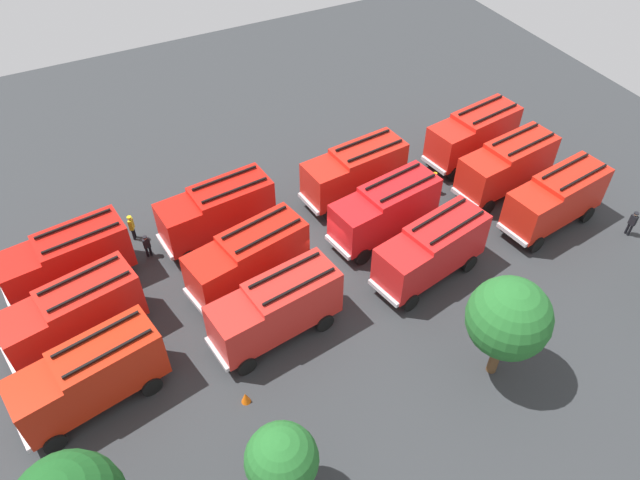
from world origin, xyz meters
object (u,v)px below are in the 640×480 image
(fire_truck_2, at_px, (217,211))
(fire_truck_11, at_px, (90,375))
(firefighter_0, at_px, (434,182))
(fire_truck_8, at_px, (556,198))
(firefighter_1, at_px, (632,222))
(firefighter_2, at_px, (147,245))
(tree_2, at_px, (282,460))
(fire_truck_7, at_px, (73,314))
(fire_truck_1, at_px, (355,171))
(fire_truck_10, at_px, (276,308))
(fire_truck_4, at_px, (507,165))
(traffic_cone_0, at_px, (246,398))
(fire_truck_0, at_px, (473,134))
(fire_truck_5, at_px, (385,209))
(fire_truck_6, at_px, (248,258))
(tree_1, at_px, (509,319))
(firefighter_3, at_px, (132,226))
(fire_truck_3, at_px, (67,259))
(fire_truck_9, at_px, (431,250))

(fire_truck_2, relative_size, fire_truck_11, 0.98)
(firefighter_0, bearing_deg, fire_truck_8, -52.14)
(fire_truck_8, height_order, firefighter_1, fire_truck_8)
(fire_truck_2, xyz_separation_m, firefighter_0, (-14.58, 2.51, -1.19))
(firefighter_2, distance_m, tree_2, 17.46)
(fire_truck_7, bearing_deg, tree_2, 105.00)
(fire_truck_1, distance_m, fire_truck_10, 12.61)
(fire_truck_4, xyz_separation_m, fire_truck_8, (-0.49, 4.16, 0.00))
(firefighter_1, relative_size, traffic_cone_0, 2.65)
(fire_truck_0, bearing_deg, fire_truck_5, 14.49)
(fire_truck_4, height_order, fire_truck_8, same)
(fire_truck_6, distance_m, tree_1, 14.47)
(firefighter_0, bearing_deg, fire_truck_6, -172.93)
(fire_truck_0, distance_m, fire_truck_8, 8.15)
(fire_truck_7, bearing_deg, firefighter_3, -135.47)
(fire_truck_2, distance_m, traffic_cone_0, 12.37)
(fire_truck_2, relative_size, fire_truck_3, 0.99)
(fire_truck_4, height_order, tree_1, tree_1)
(firefighter_3, height_order, tree_2, tree_2)
(firefighter_3, relative_size, tree_1, 0.29)
(firefighter_2, bearing_deg, fire_truck_7, -46.73)
(fire_truck_1, xyz_separation_m, fire_truck_3, (18.58, -0.25, 0.00))
(fire_truck_3, bearing_deg, firefighter_1, 153.07)
(traffic_cone_0, bearing_deg, firefighter_2, -82.79)
(firefighter_1, relative_size, firefighter_3, 1.00)
(firefighter_3, height_order, tree_1, tree_1)
(fire_truck_1, xyz_separation_m, fire_truck_2, (9.56, -0.33, 0.00))
(fire_truck_0, bearing_deg, tree_2, 28.04)
(firefighter_0, height_order, tree_1, tree_1)
(fire_truck_0, distance_m, fire_truck_2, 19.25)
(fire_truck_5, xyz_separation_m, firefighter_3, (14.32, -6.86, -1.11))
(firefighter_2, bearing_deg, fire_truck_2, 85.52)
(fire_truck_1, distance_m, fire_truck_2, 9.57)
(fire_truck_6, distance_m, fire_truck_8, 19.72)
(fire_truck_3, xyz_separation_m, fire_truck_7, (0.42, 4.22, 0.00))
(fire_truck_0, distance_m, firefighter_3, 24.39)
(fire_truck_5, height_order, tree_1, tree_1)
(fire_truck_11, relative_size, firefighter_0, 4.39)
(fire_truck_7, bearing_deg, fire_truck_6, 166.54)
(fire_truck_6, bearing_deg, fire_truck_9, 145.40)
(fire_truck_7, bearing_deg, fire_truck_10, 143.93)
(tree_1, relative_size, traffic_cone_0, 9.17)
(firefighter_0, bearing_deg, fire_truck_7, -177.14)
(fire_truck_5, height_order, firefighter_0, fire_truck_5)
(fire_truck_3, distance_m, fire_truck_7, 4.25)
(fire_truck_6, relative_size, firefighter_2, 4.66)
(fire_truck_2, xyz_separation_m, traffic_cone_0, (3.01, 11.86, -1.81))
(fire_truck_9, bearing_deg, firefighter_0, -138.12)
(fire_truck_8, height_order, fire_truck_10, same)
(firefighter_0, height_order, firefighter_3, firefighter_3)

